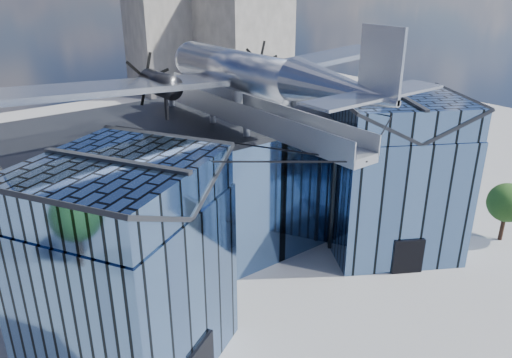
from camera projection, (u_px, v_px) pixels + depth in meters
ground_plane at (274, 285)px, 34.01m from camera, size 120.00×120.00×0.00m
museum at (224, 184)px, 36.15m from camera, size 32.88×24.50×17.60m
bg_towers at (49, 49)px, 67.99m from camera, size 77.00×24.50×26.00m
tree_plaza_e at (507, 203)px, 38.59m from camera, size 3.61×3.61×4.79m
tree_side_e at (432, 126)px, 58.09m from camera, size 3.31×3.31×4.66m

